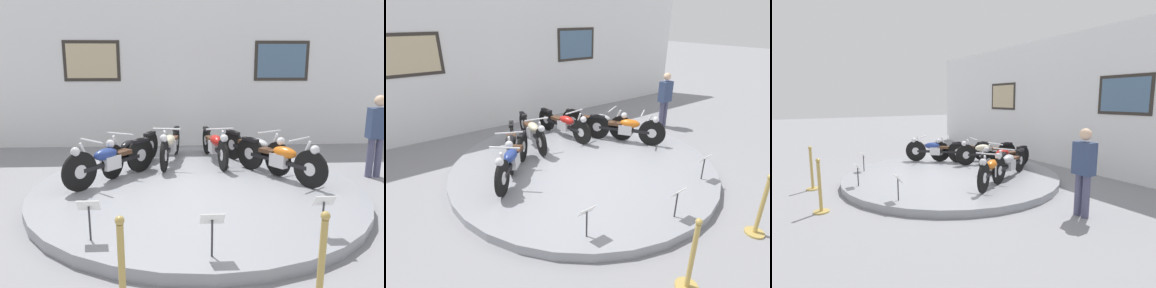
% 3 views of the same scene
% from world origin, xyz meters
% --- Properties ---
extents(ground_plane, '(60.00, 60.00, 0.00)m').
position_xyz_m(ground_plane, '(0.00, 0.00, 0.00)').
color(ground_plane, gray).
extents(display_platform, '(5.48, 5.48, 0.16)m').
position_xyz_m(display_platform, '(0.00, 0.00, 0.08)').
color(display_platform, gray).
rests_on(display_platform, ground_plane).
extents(back_wall, '(14.00, 0.22, 3.99)m').
position_xyz_m(back_wall, '(0.00, 3.71, 2.00)').
color(back_wall, white).
rests_on(back_wall, ground_plane).
extents(motorcycle_blue, '(1.35, 1.55, 0.80)m').
position_xyz_m(motorcycle_blue, '(-1.49, 0.25, 0.55)').
color(motorcycle_blue, black).
rests_on(motorcycle_blue, display_platform).
extents(motorcycle_black, '(0.89, 1.80, 0.78)m').
position_xyz_m(motorcycle_black, '(-1.19, 0.97, 0.54)').
color(motorcycle_black, black).
rests_on(motorcycle_black, display_platform).
extents(motorcycle_cream, '(0.54, 1.95, 0.79)m').
position_xyz_m(motorcycle_cream, '(-0.46, 1.41, 0.54)').
color(motorcycle_cream, black).
rests_on(motorcycle_cream, display_platform).
extents(motorcycle_red, '(0.54, 1.94, 0.78)m').
position_xyz_m(motorcycle_red, '(0.45, 1.41, 0.53)').
color(motorcycle_red, black).
rests_on(motorcycle_red, display_platform).
extents(motorcycle_silver, '(0.97, 1.77, 0.79)m').
position_xyz_m(motorcycle_silver, '(1.20, 0.97, 0.54)').
color(motorcycle_silver, black).
rests_on(motorcycle_silver, display_platform).
extents(motorcycle_orange, '(1.18, 1.66, 0.79)m').
position_xyz_m(motorcycle_orange, '(1.48, 0.25, 0.54)').
color(motorcycle_orange, black).
rests_on(motorcycle_orange, display_platform).
extents(info_placard_front_left, '(0.26, 0.11, 0.51)m').
position_xyz_m(info_placard_front_left, '(-1.39, -1.94, 0.53)').
color(info_placard_front_left, '#333338').
rests_on(info_placard_front_left, display_platform).
extents(info_placard_front_centre, '(0.26, 0.11, 0.51)m').
position_xyz_m(info_placard_front_centre, '(0.00, -2.39, 0.53)').
color(info_placard_front_centre, '#333338').
rests_on(info_placard_front_centre, display_platform).
extents(info_placard_front_right, '(0.26, 0.11, 0.51)m').
position_xyz_m(info_placard_front_right, '(1.39, -1.94, 0.53)').
color(info_placard_front_right, '#333338').
rests_on(info_placard_front_right, display_platform).
extents(visitor_standing, '(0.36, 0.22, 1.59)m').
position_xyz_m(visitor_standing, '(3.47, 0.73, 0.89)').
color(visitor_standing, '#4C4C6B').
rests_on(visitor_standing, ground_plane).
extents(stanchion_post_right_of_entry, '(0.28, 0.28, 1.02)m').
position_xyz_m(stanchion_post_right_of_entry, '(0.84, -3.24, 0.34)').
color(stanchion_post_right_of_entry, tan).
rests_on(stanchion_post_right_of_entry, ground_plane).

